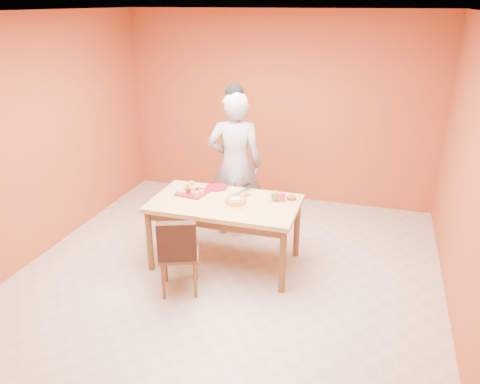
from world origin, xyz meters
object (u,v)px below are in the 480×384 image
(pastry_platter, at_px, (193,192))
(magenta_glass, at_px, (282,197))
(red_dinner_plate, at_px, (217,187))
(egg_ornament, at_px, (275,196))
(checker_tin, at_px, (291,198))
(sponge_cake, at_px, (236,201))
(dining_chair, at_px, (178,252))
(person, at_px, (235,165))
(dining_table, at_px, (225,209))

(pastry_platter, bearing_deg, magenta_glass, 4.93)
(red_dinner_plate, height_order, egg_ornament, egg_ornament)
(red_dinner_plate, height_order, checker_tin, checker_tin)
(pastry_platter, height_order, checker_tin, checker_tin)
(pastry_platter, bearing_deg, egg_ornament, 3.39)
(egg_ornament, bearing_deg, sponge_cake, -161.93)
(sponge_cake, bearing_deg, dining_chair, -122.74)
(egg_ornament, xyz_separation_m, checker_tin, (0.16, 0.10, -0.04))
(sponge_cake, bearing_deg, person, 107.97)
(sponge_cake, bearing_deg, red_dinner_plate, 132.39)
(dining_table, xyz_separation_m, checker_tin, (0.68, 0.27, 0.11))
(dining_table, height_order, person, person)
(dining_chair, distance_m, egg_ornament, 1.22)
(sponge_cake, bearing_deg, egg_ornament, 28.86)
(pastry_platter, bearing_deg, checker_tin, 7.83)
(pastry_platter, xyz_separation_m, sponge_cake, (0.56, -0.16, 0.03))
(red_dinner_plate, distance_m, checker_tin, 0.90)
(dining_chair, height_order, pastry_platter, dining_chair)
(dining_table, xyz_separation_m, pastry_platter, (-0.42, 0.12, 0.10))
(dining_table, bearing_deg, dining_chair, -112.24)
(dining_table, height_order, sponge_cake, sponge_cake)
(red_dinner_plate, relative_size, egg_ornament, 2.10)
(person, relative_size, pastry_platter, 5.90)
(person, bearing_deg, magenta_glass, 126.71)
(checker_tin, bearing_deg, pastry_platter, -172.17)
(magenta_glass, relative_size, checker_tin, 0.87)
(dining_chair, distance_m, magenta_glass, 1.28)
(pastry_platter, height_order, sponge_cake, sponge_cake)
(magenta_glass, bearing_deg, sponge_cake, -152.10)
(egg_ornament, relative_size, checker_tin, 1.15)
(pastry_platter, height_order, egg_ornament, egg_ornament)
(egg_ornament, distance_m, magenta_glass, 0.08)
(red_dinner_plate, bearing_deg, pastry_platter, -131.12)
(sponge_cake, height_order, egg_ornament, egg_ornament)
(dining_table, height_order, checker_tin, checker_tin)
(magenta_glass, bearing_deg, checker_tin, 36.50)
(dining_chair, distance_m, pastry_platter, 0.87)
(dining_table, bearing_deg, red_dinner_plate, 122.16)
(dining_table, height_order, magenta_glass, magenta_glass)
(dining_chair, height_order, egg_ornament, egg_ornament)
(magenta_glass, height_order, checker_tin, magenta_glass)
(dining_table, xyz_separation_m, sponge_cake, (0.13, -0.04, 0.13))
(pastry_platter, relative_size, red_dinner_plate, 1.21)
(person, relative_size, magenta_glass, 19.83)
(dining_table, relative_size, magenta_glass, 17.39)
(person, relative_size, sponge_cake, 7.77)
(dining_table, bearing_deg, egg_ornament, 18.65)
(person, relative_size, egg_ornament, 15.06)
(pastry_platter, height_order, magenta_glass, magenta_glass)
(dining_table, xyz_separation_m, person, (-0.13, 0.77, 0.25))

